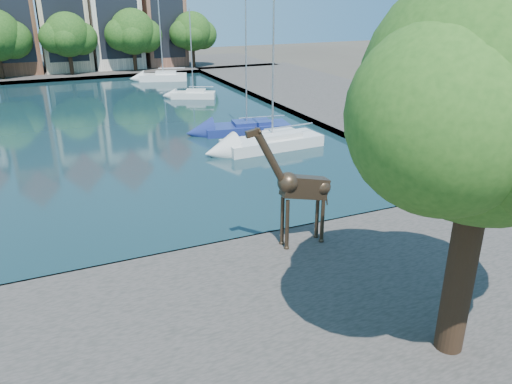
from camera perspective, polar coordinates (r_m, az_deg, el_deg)
ground at (r=20.54m, az=-13.76°, el=-8.58°), size 160.00×160.00×0.00m
water_basin at (r=42.95m, az=-19.85°, el=6.91°), size 38.00×50.00×0.08m
near_quay at (r=14.79m, az=-8.38°, el=-20.68°), size 50.00×14.00×0.50m
far_quay at (r=74.37m, az=-22.13°, el=12.66°), size 60.00×16.00×0.50m
right_quay at (r=50.89m, az=9.68°, el=10.32°), size 14.00×52.00×0.50m
plane_tree at (r=13.53m, az=25.54°, el=9.01°), size 8.32×6.40×10.62m
townhouse_center at (r=73.69m, az=-26.31°, el=18.37°), size 5.44×9.18×16.93m
townhouse_east_inner at (r=73.82m, az=-21.37°, el=18.59°), size 5.94×9.18×15.79m
townhouse_east_mid at (r=74.49m, az=-16.16°, el=19.49°), size 6.43×9.18×16.65m
townhouse_east_end at (r=75.76m, az=-10.96°, el=19.19°), size 5.44×9.18×14.43m
far_tree_mid_east at (r=68.49m, az=-20.67°, el=16.33°), size 7.02×5.40×7.52m
far_tree_east at (r=69.48m, az=-13.83°, el=17.21°), size 7.54×5.80×7.84m
far_tree_far_east at (r=71.37m, az=-7.22°, el=17.62°), size 6.76×5.20×7.36m
giraffe_statue at (r=19.82m, az=4.89°, el=0.53°), size 3.56×0.63×5.10m
sailboat_right_a at (r=34.80m, az=1.87°, el=5.96°), size 7.15×2.89×9.93m
sailboat_right_b at (r=38.90m, az=-1.09°, el=7.54°), size 6.81×3.21×11.02m
sailboat_right_c at (r=52.32m, az=-7.18°, el=11.14°), size 4.66×3.25×8.69m
sailboat_right_d at (r=63.66m, az=-10.56°, el=12.97°), size 6.00×3.55×10.01m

